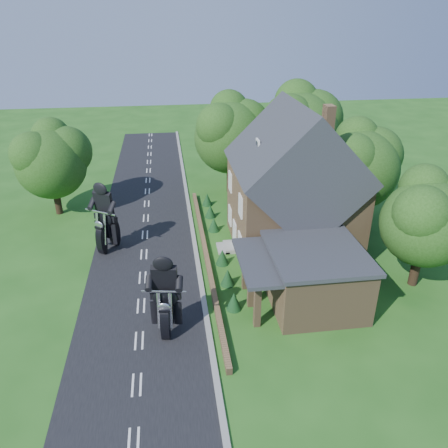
{
  "coord_description": "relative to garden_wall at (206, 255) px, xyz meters",
  "views": [
    {
      "loc": [
        1.97,
        -21.09,
        15.43
      ],
      "look_at": [
        5.47,
        4.4,
        2.8
      ],
      "focal_mm": 35.0,
      "sensor_mm": 36.0,
      "label": 1
    }
  ],
  "objects": [
    {
      "name": "tree_house_right",
      "position": [
        12.35,
        3.62,
        4.99
      ],
      "size": [
        6.51,
        6.0,
        8.4
      ],
      "color": "black",
      "rests_on": "ground"
    },
    {
      "name": "tree_behind_house",
      "position": [
        9.88,
        11.14,
        6.03
      ],
      "size": [
        7.81,
        7.2,
        10.08
      ],
      "color": "black",
      "rests_on": "ground"
    },
    {
      "name": "tree_behind_left",
      "position": [
        3.86,
        12.13,
        5.53
      ],
      "size": [
        6.94,
        6.4,
        9.16
      ],
      "color": "black",
      "rests_on": "ground"
    },
    {
      "name": "shrub_b",
      "position": [
        1.0,
        -3.5,
        0.35
      ],
      "size": [
        0.9,
        0.9,
        1.1
      ],
      "primitive_type": "cone",
      "color": "#103315",
      "rests_on": "ground"
    },
    {
      "name": "shrub_d",
      "position": [
        1.0,
        4.0,
        0.35
      ],
      "size": [
        0.9,
        0.9,
        1.1
      ],
      "primitive_type": "cone",
      "color": "#103315",
      "rests_on": "ground"
    },
    {
      "name": "shrub_f",
      "position": [
        1.0,
        9.0,
        0.35
      ],
      "size": [
        0.9,
        0.9,
        1.1
      ],
      "primitive_type": "cone",
      "color": "#103315",
      "rests_on": "ground"
    },
    {
      "name": "tree_far_road",
      "position": [
        -11.16,
        9.11,
        4.64
      ],
      "size": [
        6.08,
        5.6,
        7.84
      ],
      "color": "black",
      "rests_on": "ground"
    },
    {
      "name": "kerb",
      "position": [
        -0.65,
        -5.0,
        -0.14
      ],
      "size": [
        0.3,
        80.0,
        0.12
      ],
      "primitive_type": "cube",
      "color": "gray",
      "rests_on": "ground"
    },
    {
      "name": "ground",
      "position": [
        -4.3,
        -5.0,
        -0.2
      ],
      "size": [
        120.0,
        120.0,
        0.0
      ],
      "primitive_type": "plane",
      "color": "#205518",
      "rests_on": "ground"
    },
    {
      "name": "shrub_a",
      "position": [
        1.0,
        -6.0,
        0.35
      ],
      "size": [
        0.9,
        0.9,
        1.1
      ],
      "primitive_type": "cone",
      "color": "#103315",
      "rests_on": "ground"
    },
    {
      "name": "house",
      "position": [
        6.19,
        1.0,
        4.14
      ],
      "size": [
        9.54,
        8.64,
        10.24
      ],
      "color": "olive",
      "rests_on": "ground"
    },
    {
      "name": "shrub_e",
      "position": [
        1.0,
        6.5,
        0.35
      ],
      "size": [
        0.9,
        0.9,
        1.1
      ],
      "primitive_type": "cone",
      "color": "#103315",
      "rests_on": "ground"
    },
    {
      "name": "garden_wall",
      "position": [
        0.0,
        0.0,
        0.0
      ],
      "size": [
        0.3,
        22.0,
        0.4
      ],
      "primitive_type": "cube",
      "color": "olive",
      "rests_on": "ground"
    },
    {
      "name": "road",
      "position": [
        -4.3,
        -5.0,
        -0.19
      ],
      "size": [
        7.0,
        80.0,
        0.02
      ],
      "primitive_type": "cube",
      "color": "black",
      "rests_on": "ground"
    },
    {
      "name": "tree_annex_side",
      "position": [
        12.83,
        -4.9,
        4.49
      ],
      "size": [
        5.64,
        5.2,
        7.48
      ],
      "color": "black",
      "rests_on": "ground"
    },
    {
      "name": "shrub_c",
      "position": [
        1.0,
        -1.0,
        0.35
      ],
      "size": [
        0.9,
        0.9,
        1.1
      ],
      "primitive_type": "cone",
      "color": "#103315",
      "rests_on": "ground"
    },
    {
      "name": "motorcycle_lead",
      "position": [
        -2.79,
        -7.45,
        0.5
      ],
      "size": [
        0.63,
        1.56,
        1.41
      ],
      "primitive_type": null,
      "rotation": [
        0.0,
        0.0,
        2.98
      ],
      "color": "black",
      "rests_on": "ground"
    },
    {
      "name": "motorcycle_follow",
      "position": [
        -6.75,
        2.06,
        0.57
      ],
      "size": [
        1.24,
        1.63,
        1.55
      ],
      "primitive_type": null,
      "rotation": [
        0.0,
        0.0,
        2.58
      ],
      "color": "black",
      "rests_on": "ground"
    },
    {
      "name": "annex",
      "position": [
        5.57,
        -5.8,
        1.57
      ],
      "size": [
        7.05,
        5.94,
        3.44
      ],
      "color": "olive",
      "rests_on": "ground"
    }
  ]
}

